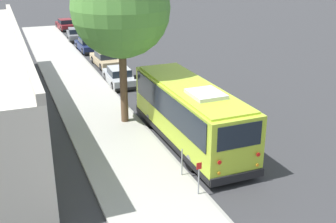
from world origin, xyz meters
The scene contains 13 objects.
ground_plane centered at (0.00, 0.00, 0.00)m, with size 160.00×160.00×0.00m, color #333335.
sidewalk_slab centered at (0.00, 4.21, 0.07)m, with size 80.00×4.03×0.15m, color #A3A099.
curb_strip centered at (0.00, 2.13, 0.07)m, with size 80.00×0.14×0.15m, color gray.
shuttle_bus centered at (1.37, 0.64, 1.74)m, with size 9.55×2.83×3.25m.
parked_sedan_silver centered at (12.46, 1.22, 0.60)m, with size 4.20×1.80×1.29m.
parked_sedan_tan centered at (18.05, 0.86, 0.59)m, with size 4.49×1.80×1.28m.
parked_sedan_navy centered at (24.27, 1.08, 0.61)m, with size 4.30×1.87×1.30m.
parked_sedan_gray centered at (30.21, 1.17, 0.61)m, with size 4.30×2.02×1.32m.
parked_sedan_maroon centered at (37.37, 1.14, 0.60)m, with size 4.33×2.00×1.29m.
street_tree centered at (5.26, 2.95, 6.80)m, with size 5.21×5.21×9.69m.
sign_post_near centered at (-3.41, 2.42, 0.87)m, with size 0.06×0.22×1.40m.
sign_post_far centered at (-1.76, 2.42, 0.76)m, with size 0.06×0.06×1.23m.
fire_hydrant centered at (7.23, 2.46, 0.55)m, with size 0.22×0.22×0.81m.
Camera 1 is at (-16.41, 8.93, 9.23)m, focal length 45.00 mm.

